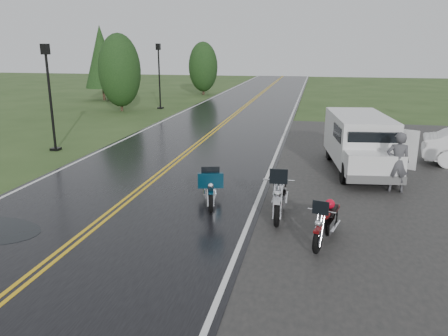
% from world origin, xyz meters
% --- Properties ---
extents(ground, '(120.00, 120.00, 0.00)m').
position_xyz_m(ground, '(0.00, 0.00, 0.00)').
color(ground, '#2D471E').
rests_on(ground, ground).
extents(road, '(8.00, 100.00, 0.04)m').
position_xyz_m(road, '(0.00, 10.00, 0.02)').
color(road, black).
rests_on(road, ground).
extents(motorcycle_red, '(1.19, 2.09, 1.16)m').
position_xyz_m(motorcycle_red, '(5.54, -1.09, 0.58)').
color(motorcycle_red, '#5D0A0C').
rests_on(motorcycle_red, ground).
extents(motorcycle_teal, '(1.32, 2.29, 1.28)m').
position_xyz_m(motorcycle_teal, '(2.69, 0.79, 0.64)').
color(motorcycle_teal, '#042436').
rests_on(motorcycle_teal, ground).
extents(motorcycle_silver, '(0.96, 2.48, 1.45)m').
position_xyz_m(motorcycle_silver, '(4.54, 0.19, 0.73)').
color(motorcycle_silver, '#AAAAB2').
rests_on(motorcycle_silver, ground).
extents(van_white, '(2.62, 5.47, 2.07)m').
position_xyz_m(van_white, '(6.40, 4.40, 1.03)').
color(van_white, silver).
rests_on(van_white, ground).
extents(person_at_van, '(0.72, 0.49, 1.90)m').
position_xyz_m(person_at_van, '(7.91, 3.83, 0.95)').
color(person_at_van, '#48474C').
rests_on(person_at_van, ground).
extents(lamp_post_near_left, '(0.40, 0.40, 4.61)m').
position_xyz_m(lamp_post_near_left, '(-5.86, 6.86, 2.31)').
color(lamp_post_near_left, black).
rests_on(lamp_post_near_left, ground).
extents(lamp_post_far_left, '(0.40, 0.40, 4.72)m').
position_xyz_m(lamp_post_far_left, '(-5.98, 20.72, 2.36)').
color(lamp_post_far_left, black).
rests_on(lamp_post_far_left, ground).
extents(tree_left_mid, '(2.94, 2.94, 4.59)m').
position_xyz_m(tree_left_mid, '(-8.24, 18.93, 2.30)').
color(tree_left_mid, '#1E3D19').
rests_on(tree_left_mid, ground).
extents(tree_left_far, '(2.74, 2.74, 4.21)m').
position_xyz_m(tree_left_far, '(-5.34, 30.97, 2.11)').
color(tree_left_far, '#1E3D19').
rests_on(tree_left_far, ground).
extents(pine_left_far, '(2.90, 2.90, 6.05)m').
position_xyz_m(pine_left_far, '(-12.57, 24.81, 3.02)').
color(pine_left_far, '#1E3D19').
rests_on(pine_left_far, ground).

